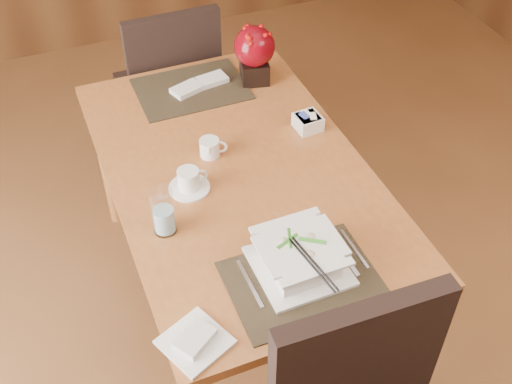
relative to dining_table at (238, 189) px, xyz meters
name	(u,v)px	position (x,y,z in m)	size (l,w,h in m)	color
dining_table	(238,189)	(0.00, 0.00, 0.00)	(0.90, 1.50, 0.75)	#A25D2D
placemat_near	(302,280)	(0.00, -0.55, 0.10)	(0.45, 0.33, 0.01)	black
placemat_far	(191,89)	(0.00, 0.55, 0.10)	(0.45, 0.33, 0.01)	black
soup_setting	(300,257)	(0.01, -0.50, 0.15)	(0.28, 0.28, 0.11)	white
coffee_cup	(189,181)	(-0.19, -0.03, 0.13)	(0.15, 0.15, 0.08)	white
water_glass	(163,211)	(-0.33, -0.19, 0.18)	(0.08, 0.08, 0.17)	silver
creamer_jug	(210,148)	(-0.07, 0.12, 0.13)	(0.10, 0.10, 0.07)	white
sugar_caddy	(308,122)	(0.34, 0.13, 0.13)	(0.10, 0.10, 0.06)	white
berry_decor	(254,51)	(0.27, 0.51, 0.24)	(0.17, 0.17, 0.25)	black
napkins_far	(201,84)	(0.05, 0.55, 0.11)	(0.25, 0.09, 0.02)	white
bread_plate	(195,342)	(-0.37, -0.64, 0.10)	(0.17, 0.17, 0.01)	white
far_chair	(171,84)	(0.00, 0.92, -0.11)	(0.45, 0.46, 0.97)	black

